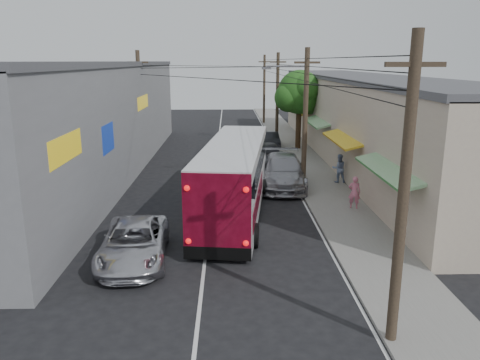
% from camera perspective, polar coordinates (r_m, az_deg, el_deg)
% --- Properties ---
extents(ground, '(120.00, 120.00, 0.00)m').
position_cam_1_polar(ground, '(14.84, -4.94, -15.10)').
color(ground, black).
rests_on(ground, ground).
extents(sidewalk, '(3.00, 80.00, 0.12)m').
position_cam_1_polar(sidewalk, '(34.15, 8.00, 1.96)').
color(sidewalk, slate).
rests_on(sidewalk, ground).
extents(building_right, '(7.09, 40.00, 6.25)m').
position_cam_1_polar(building_right, '(36.57, 14.67, 7.36)').
color(building_right, '#C2B39A').
rests_on(building_right, ground).
extents(building_left, '(7.20, 36.00, 7.25)m').
position_cam_1_polar(building_left, '(32.50, -18.43, 7.18)').
color(building_left, gray).
rests_on(building_left, ground).
extents(utility_poles, '(11.80, 45.28, 8.00)m').
position_cam_1_polar(utility_poles, '(33.46, 2.37, 8.89)').
color(utility_poles, '#473828').
rests_on(utility_poles, ground).
extents(street_tree, '(4.40, 4.00, 6.60)m').
position_cam_1_polar(street_tree, '(39.47, 7.35, 10.40)').
color(street_tree, '#3F2B19').
rests_on(street_tree, ground).
extents(coach_bus, '(3.96, 12.38, 3.51)m').
position_cam_1_polar(coach_bus, '(22.68, -0.65, 0.37)').
color(coach_bus, silver).
rests_on(coach_bus, ground).
extents(jeepney, '(2.75, 5.32, 1.43)m').
position_cam_1_polar(jeepney, '(17.98, -12.80, -7.46)').
color(jeepney, silver).
rests_on(jeepney, ground).
extents(parked_suv, '(3.04, 6.54, 1.85)m').
position_cam_1_polar(parked_suv, '(27.90, 5.25, 1.08)').
color(parked_suv, '#98989F').
rests_on(parked_suv, ground).
extents(parked_car_mid, '(2.09, 4.78, 1.60)m').
position_cam_1_polar(parked_car_mid, '(33.66, 3.49, 3.19)').
color(parked_car_mid, '#232428').
rests_on(parked_car_mid, ground).
extents(parked_car_far, '(1.46, 3.92, 1.28)m').
position_cam_1_polar(parked_car_far, '(40.89, 3.74, 4.93)').
color(parked_car_far, black).
rests_on(parked_car_far, ground).
extents(pedestrian_near, '(0.69, 0.57, 1.64)m').
position_cam_1_polar(pedestrian_near, '(23.94, 13.77, -1.47)').
color(pedestrian_near, pink).
rests_on(pedestrian_near, sidewalk).
extents(pedestrian_far, '(0.87, 0.70, 1.73)m').
position_cam_1_polar(pedestrian_far, '(28.89, 11.97, 1.41)').
color(pedestrian_far, '#8498C0').
rests_on(pedestrian_far, sidewalk).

